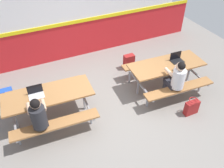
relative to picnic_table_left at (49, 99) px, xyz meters
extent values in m
cube|color=gray|center=(1.49, -0.27, -0.59)|extent=(10.00, 10.00, 0.02)
cube|color=red|center=(1.49, 2.40, -0.03)|extent=(8.00, 0.12, 1.10)
cube|color=yellow|center=(1.49, 2.34, 0.57)|extent=(8.00, 0.03, 0.10)
cube|color=#9E6B3D|center=(0.00, 0.00, 0.14)|extent=(1.95, 0.85, 0.04)
cube|color=#9E6B3D|center=(-0.03, -0.63, -0.15)|extent=(1.83, 0.37, 0.04)
cube|color=#9E6B3D|center=(0.03, 0.63, -0.15)|extent=(1.83, 0.37, 0.04)
cube|color=gray|center=(-0.77, 0.04, -0.23)|extent=(0.04, 0.04, 0.70)
cube|color=gray|center=(-0.77, 0.04, -0.19)|extent=(0.12, 1.55, 0.04)
cube|color=gray|center=(-0.80, -0.47, -0.37)|extent=(0.04, 0.04, 0.41)
cube|color=gray|center=(-0.75, 0.55, -0.37)|extent=(0.04, 0.04, 0.41)
cube|color=gray|center=(0.77, -0.04, -0.23)|extent=(0.04, 0.04, 0.70)
cube|color=gray|center=(0.77, -0.04, -0.19)|extent=(0.12, 1.55, 0.04)
cube|color=gray|center=(0.75, -0.55, -0.37)|extent=(0.04, 0.04, 0.41)
cube|color=gray|center=(0.80, 0.47, -0.37)|extent=(0.04, 0.04, 0.41)
cube|color=#9E6B3D|center=(2.98, -0.13, 0.14)|extent=(1.95, 0.85, 0.04)
cube|color=#9E6B3D|center=(2.95, -0.77, -0.15)|extent=(1.83, 0.37, 0.04)
cube|color=#9E6B3D|center=(3.02, 0.50, -0.15)|extent=(1.83, 0.37, 0.04)
cube|color=gray|center=(2.21, -0.09, -0.23)|extent=(0.04, 0.04, 0.70)
cube|color=gray|center=(2.21, -0.09, -0.19)|extent=(0.12, 1.55, 0.04)
cube|color=gray|center=(2.18, -0.60, -0.37)|extent=(0.04, 0.04, 0.41)
cube|color=gray|center=(2.23, 0.41, -0.37)|extent=(0.04, 0.04, 0.41)
cube|color=gray|center=(3.76, -0.17, -0.23)|extent=(0.04, 0.04, 0.70)
cube|color=gray|center=(3.76, -0.17, -0.19)|extent=(0.12, 1.55, 0.04)
cube|color=gray|center=(3.73, -0.68, -0.37)|extent=(0.04, 0.04, 0.41)
cube|color=gray|center=(3.78, 0.33, -0.37)|extent=(0.04, 0.04, 0.41)
cylinder|color=#2D2D38|center=(-0.39, -0.29, -0.35)|extent=(0.11, 0.11, 0.45)
cylinder|color=#2D2D38|center=(-0.21, -0.30, -0.35)|extent=(0.11, 0.11, 0.45)
cube|color=#2D2D38|center=(-0.30, -0.45, -0.07)|extent=(0.32, 0.40, 0.12)
cylinder|color=#26262B|center=(-0.31, -0.62, 0.17)|extent=(0.30, 0.30, 0.48)
cylinder|color=tan|center=(-0.44, -0.41, 0.27)|extent=(0.10, 0.30, 0.08)
cylinder|color=tan|center=(-0.16, -0.43, 0.27)|extent=(0.10, 0.30, 0.08)
sphere|color=tan|center=(-0.31, -0.60, 0.50)|extent=(0.20, 0.20, 0.20)
sphere|color=black|center=(-0.31, -0.63, 0.54)|extent=(0.18, 0.18, 0.18)
cylinder|color=#2D2D38|center=(2.78, -0.44, -0.35)|extent=(0.11, 0.11, 0.45)
cylinder|color=#2D2D38|center=(2.96, -0.44, -0.35)|extent=(0.11, 0.11, 0.45)
cube|color=#2D2D38|center=(2.87, -0.59, -0.07)|extent=(0.32, 0.40, 0.12)
cylinder|color=silver|center=(2.86, -0.76, 0.17)|extent=(0.30, 0.30, 0.48)
cylinder|color=beige|center=(2.73, -0.56, 0.27)|extent=(0.10, 0.30, 0.08)
cylinder|color=beige|center=(3.01, -0.57, 0.27)|extent=(0.10, 0.30, 0.08)
sphere|color=beige|center=(2.86, -0.74, 0.50)|extent=(0.20, 0.20, 0.20)
sphere|color=black|center=(2.86, -0.77, 0.54)|extent=(0.18, 0.18, 0.18)
cube|color=silver|center=(-0.23, 0.01, 0.17)|extent=(0.33, 0.24, 0.01)
cube|color=black|center=(-0.23, 0.12, 0.28)|extent=(0.32, 0.02, 0.21)
cube|color=black|center=(3.29, -0.15, 0.17)|extent=(0.33, 0.24, 0.01)
cube|color=black|center=(3.29, -0.04, 0.28)|extent=(0.32, 0.02, 0.21)
cube|color=#1E47B2|center=(-0.86, 0.92, -0.36)|extent=(0.30, 0.18, 0.44)
cube|color=#1E47B2|center=(-0.86, 1.03, -0.42)|extent=(0.21, 0.04, 0.19)
cube|color=maroon|center=(3.00, -1.23, -0.40)|extent=(0.34, 0.14, 0.36)
torus|color=maroon|center=(3.00, -1.23, -0.16)|extent=(0.21, 0.21, 0.02)
cube|color=maroon|center=(2.56, 1.05, -0.36)|extent=(0.30, 0.18, 0.44)
cube|color=maroon|center=(2.56, 1.16, -0.42)|extent=(0.21, 0.04, 0.19)
camera|label=1|loc=(-0.37, -4.07, 3.53)|focal=38.24mm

